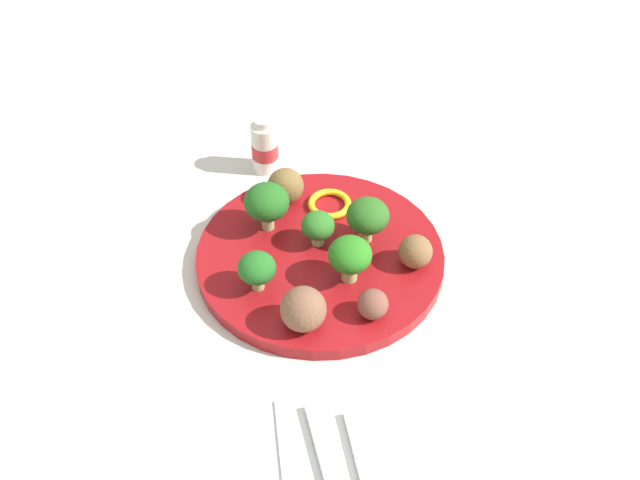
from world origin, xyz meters
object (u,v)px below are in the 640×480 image
object	(u,v)px
broccoli_floret_center	(257,269)
broccoli_floret_back_left	(368,216)
broccoli_floret_front_left	(315,227)
pepper_ring_front_left	(330,204)
knife	(330,478)
meatball_back_left	(285,186)
broccoli_floret_mid_right	(267,203)
yogurt_bottle	(265,147)
broccoli_floret_near_rim	(350,256)
plate	(320,258)
meatball_mid_left	(373,304)
meatball_mid_right	(303,309)
napkin	(348,472)
fork	(370,475)
meatball_front_right	(415,252)

from	to	relation	value
broccoli_floret_center	broccoli_floret_back_left	xyz separation A→B (m)	(-0.06, 0.13, 0.01)
broccoli_floret_front_left	pepper_ring_front_left	xyz separation A→B (m)	(-0.06, 0.03, -0.02)
knife	meatball_back_left	bearing A→B (deg)	179.61
broccoli_floret_mid_right	meatball_back_left	xyz separation A→B (m)	(-0.04, 0.03, -0.02)
broccoli_floret_front_left	knife	xyz separation A→B (m)	(0.29, -0.03, -0.03)
broccoli_floret_center	broccoli_floret_front_left	distance (m)	0.09
broccoli_floret_front_left	broccoli_floret_back_left	world-z (taller)	broccoli_floret_back_left
yogurt_bottle	meatball_back_left	bearing A→B (deg)	11.35
broccoli_floret_back_left	broccoli_floret_center	bearing A→B (deg)	-66.59
yogurt_bottle	pepper_ring_front_left	bearing A→B (deg)	33.14
broccoli_floret_back_left	yogurt_bottle	size ratio (longest dim) A/B	0.73
broccoli_floret_near_rim	pepper_ring_front_left	size ratio (longest dim) A/B	1.07
plate	broccoli_floret_center	size ratio (longest dim) A/B	6.01
broccoli_floret_near_rim	meatball_back_left	xyz separation A→B (m)	(-0.14, -0.05, -0.01)
meatball_mid_left	meatball_mid_right	size ratio (longest dim) A/B	0.69
broccoli_floret_center	meatball_back_left	size ratio (longest dim) A/B	1.06
napkin	fork	xyz separation A→B (m)	(0.01, 0.02, 0.00)
pepper_ring_front_left	fork	distance (m)	0.35
pepper_ring_front_left	broccoli_floret_near_rim	bearing A→B (deg)	1.56
broccoli_floret_back_left	meatball_mid_right	distance (m)	0.14
meatball_front_right	pepper_ring_front_left	size ratio (longest dim) A/B	0.73
meatball_front_right	meatball_back_left	size ratio (longest dim) A/B	0.87
plate	broccoli_floret_near_rim	bearing A→B (deg)	30.62
meatball_back_left	knife	distance (m)	0.37
meatball_back_left	fork	xyz separation A→B (m)	(0.37, 0.03, -0.03)
meatball_front_right	pepper_ring_front_left	xyz separation A→B (m)	(-0.11, -0.08, -0.01)
broccoli_floret_back_left	fork	size ratio (longest dim) A/B	0.47
broccoli_floret_front_left	meatball_mid_right	distance (m)	0.12
broccoli_floret_back_left	knife	distance (m)	0.30
knife	meatball_front_right	bearing A→B (deg)	151.55
meatball_back_left	napkin	xyz separation A→B (m)	(0.36, 0.01, -0.04)
plate	broccoli_floret_center	bearing A→B (deg)	-59.97
broccoli_floret_back_left	plate	bearing A→B (deg)	-76.43
pepper_ring_front_left	napkin	size ratio (longest dim) A/B	0.31
plate	knife	bearing A→B (deg)	-6.30
broccoli_floret_mid_right	pepper_ring_front_left	world-z (taller)	broccoli_floret_mid_right
plate	knife	size ratio (longest dim) A/B	1.92
broccoli_floret_near_rim	meatball_back_left	size ratio (longest dim) A/B	1.27
plate	broccoli_floret_center	world-z (taller)	broccoli_floret_center
knife	meatball_mid_left	bearing A→B (deg)	158.00
broccoli_floret_mid_right	meatball_mid_right	distance (m)	0.15
meatball_front_right	pepper_ring_front_left	world-z (taller)	meatball_front_right
broccoli_floret_center	meatball_mid_left	distance (m)	0.13
knife	yogurt_bottle	xyz separation A→B (m)	(-0.45, -0.01, 0.03)
meatball_mid_right	broccoli_floret_mid_right	bearing A→B (deg)	-171.78
broccoli_floret_center	broccoli_floret_near_rim	xyz separation A→B (m)	(0.00, 0.10, 0.01)
napkin	fork	size ratio (longest dim) A/B	1.41
meatball_back_left	broccoli_floret_near_rim	bearing A→B (deg)	21.16
meatball_mid_right	meatball_mid_left	bearing A→B (deg)	92.32
fork	knife	xyz separation A→B (m)	(-0.00, -0.04, -0.00)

